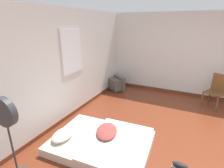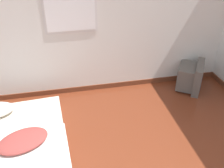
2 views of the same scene
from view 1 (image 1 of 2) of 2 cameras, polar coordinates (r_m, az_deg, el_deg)
name	(u,v)px [view 1 (image 1 of 2)]	position (r m, az deg, el deg)	size (l,w,h in m)	color
ground_plane	(196,148)	(3.92, 25.73, -18.34)	(20.00, 20.00, 0.00)	maroon
wall_back	(67,66)	(4.31, -14.33, 5.60)	(7.88, 0.08, 2.60)	silver
wall_right	(206,57)	(6.03, 28.26, 7.69)	(0.08, 8.30, 2.60)	silver
mattress_bed	(102,142)	(3.54, -3.36, -18.33)	(1.46, 1.92, 0.31)	beige
crt_tv	(117,84)	(6.16, 1.51, 0.05)	(0.61, 0.66, 0.49)	#56514C
wooden_chair	(217,89)	(5.70, 31.16, -1.27)	(0.62, 0.62, 0.93)	brown
standing_fan	(6,122)	(2.89, -31.20, -10.55)	(0.32, 0.44, 1.35)	#333338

